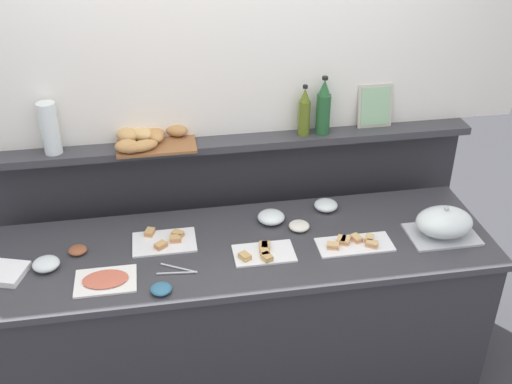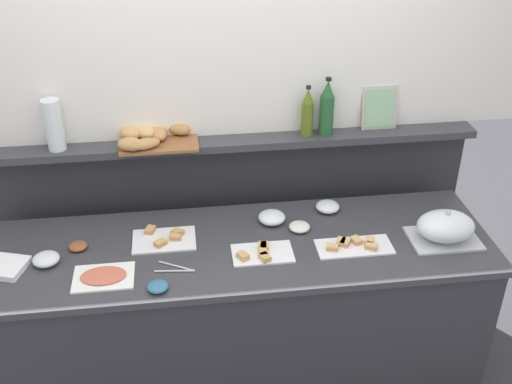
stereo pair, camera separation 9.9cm
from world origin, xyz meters
name	(u,v)px [view 2 (the right image)]	position (x,y,z in m)	size (l,w,h in m)	color
ground_plane	(231,306)	(0.00, 0.60, 0.00)	(12.00, 12.00, 0.00)	#38383D
buffet_counter	(240,316)	(0.00, 0.00, 0.46)	(2.50, 0.75, 0.91)	#2D2D33
back_ledge_unit	(229,226)	(0.00, 0.55, 0.66)	(2.68, 0.22, 1.25)	#2D2D33
upper_wall_panel	(223,5)	(0.00, 0.57, 1.93)	(3.28, 0.08, 1.35)	white
sandwich_platter_front	(354,246)	(0.55, -0.09, 0.92)	(0.37, 0.16, 0.04)	white
sandwich_platter_side	(261,253)	(0.10, -0.09, 0.92)	(0.29, 0.18, 0.04)	white
sandwich_platter_rear	(165,239)	(-0.36, 0.09, 0.92)	(0.31, 0.21, 0.04)	white
cold_cuts_platter	(104,277)	(-0.63, -0.18, 0.92)	(0.27, 0.20, 0.02)	white
serving_cloche	(445,227)	(1.01, -0.08, 0.98)	(0.34, 0.24, 0.17)	#B7BABF
glass_bowl_large	(272,218)	(0.19, 0.18, 0.93)	(0.14, 0.14, 0.06)	silver
glass_bowl_medium	(46,259)	(-0.91, -0.03, 0.93)	(0.12, 0.12, 0.05)	silver
glass_bowl_small	(328,207)	(0.50, 0.25, 0.93)	(0.13, 0.13, 0.05)	silver
condiment_bowl_red	(78,246)	(-0.77, 0.07, 0.92)	(0.09, 0.09, 0.03)	brown
condiment_bowl_teal	(299,227)	(0.32, 0.09, 0.93)	(0.11, 0.11, 0.04)	silver
condiment_bowl_cream	(158,287)	(-0.39, -0.29, 0.92)	(0.09, 0.09, 0.03)	teal
serving_tongs	(177,269)	(-0.30, -0.15, 0.91)	(0.19, 0.10, 0.01)	#B7BABF
napkin_stack	(6,267)	(-1.08, -0.05, 0.92)	(0.17, 0.17, 0.03)	white
olive_oil_bottle	(307,113)	(0.42, 0.47, 1.38)	(0.06, 0.06, 0.28)	#56661E
wine_bottle_green	(327,109)	(0.52, 0.47, 1.40)	(0.08, 0.08, 0.32)	#23562D
bread_basket	(149,137)	(-0.41, 0.48, 1.29)	(0.42, 0.30, 0.08)	brown
framed_picture	(379,108)	(0.82, 0.51, 1.37)	(0.19, 0.05, 0.23)	#B2AD9E
water_carafe	(54,125)	(-0.87, 0.47, 1.39)	(0.09, 0.09, 0.27)	silver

